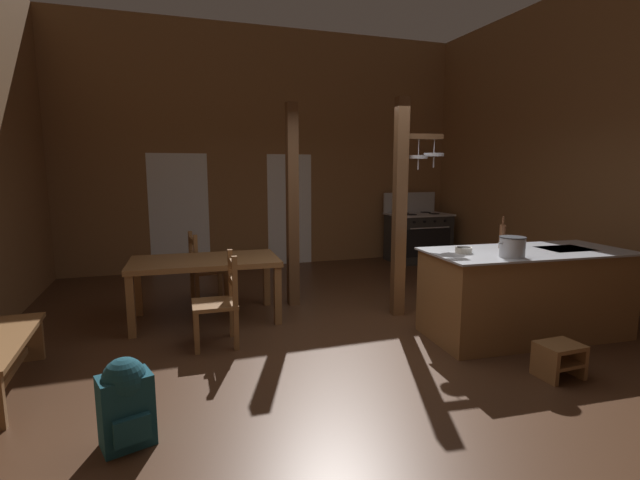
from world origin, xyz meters
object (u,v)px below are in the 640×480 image
object	(u,v)px
ladderback_chair_by_post	(204,269)
bench_along_left_wall	(4,355)
dining_table	(205,266)
mixing_bowl_on_counter	(464,250)
stove_range	(418,236)
ladderback_chair_near_window	(220,302)
step_stool	(559,357)
backpack	(126,400)
bottle_tall_on_counter	(502,236)
kitchen_island	(525,293)
stockpot_on_counter	(512,247)

from	to	relation	value
ladderback_chair_by_post	bench_along_left_wall	xyz separation A→B (m)	(-1.74, -2.09, -0.15)
dining_table	mixing_bowl_on_counter	size ratio (longest dim) A/B	10.25
stove_range	ladderback_chair_near_window	bearing A→B (deg)	-142.71
ladderback_chair_by_post	mixing_bowl_on_counter	world-z (taller)	mixing_bowl_on_counter
stove_range	bench_along_left_wall	distance (m)	6.94
bench_along_left_wall	step_stool	bearing A→B (deg)	-15.38
stove_range	mixing_bowl_on_counter	xyz separation A→B (m)	(-1.75, -3.83, 0.48)
ladderback_chair_by_post	bench_along_left_wall	distance (m)	2.72
stove_range	dining_table	world-z (taller)	stove_range
dining_table	ladderback_chair_near_window	xyz separation A→B (m)	(0.07, -0.85, -0.20)
step_stool	ladderback_chair_by_post	size ratio (longest dim) A/B	0.39
ladderback_chair_near_window	stove_range	bearing A→B (deg)	37.29
step_stool	mixing_bowl_on_counter	distance (m)	1.32
stove_range	backpack	bearing A→B (deg)	-136.15
step_stool	dining_table	xyz separation A→B (m)	(-2.76, 2.54, 0.47)
step_stool	backpack	xyz separation A→B (m)	(-3.46, 0.12, 0.14)
backpack	dining_table	bearing A→B (deg)	73.72
step_stool	stove_range	bearing A→B (deg)	73.22
backpack	bottle_tall_on_counter	size ratio (longest dim) A/B	1.72
kitchen_island	stockpot_on_counter	size ratio (longest dim) A/B	6.92
ladderback_chair_by_post	stockpot_on_counter	xyz separation A→B (m)	(2.74, -2.63, 0.58)
kitchen_island	stove_range	world-z (taller)	stove_range
bottle_tall_on_counter	backpack	bearing A→B (deg)	-165.01
step_stool	mixing_bowl_on_counter	bearing A→B (deg)	105.59
stockpot_on_counter	bench_along_left_wall	bearing A→B (deg)	173.14
kitchen_island	bottle_tall_on_counter	xyz separation A→B (m)	(-0.18, 0.19, 0.60)
step_stool	ladderback_chair_near_window	world-z (taller)	ladderback_chair_near_window
kitchen_island	dining_table	size ratio (longest dim) A/B	1.28
bottle_tall_on_counter	dining_table	bearing A→B (deg)	154.97
dining_table	bottle_tall_on_counter	bearing A→B (deg)	-25.03
dining_table	ladderback_chair_near_window	size ratio (longest dim) A/B	1.83
step_stool	backpack	world-z (taller)	backpack
bench_along_left_wall	stockpot_on_counter	size ratio (longest dim) A/B	4.34
ladderback_chair_near_window	mixing_bowl_on_counter	xyz separation A→B (m)	(2.40, -0.67, 0.51)
step_stool	stockpot_on_counter	xyz separation A→B (m)	(0.03, 0.68, 0.86)
bench_along_left_wall	bottle_tall_on_counter	world-z (taller)	bottle_tall_on_counter
stove_range	step_stool	size ratio (longest dim) A/B	3.61
dining_table	backpack	world-z (taller)	dining_table
backpack	stockpot_on_counter	size ratio (longest dim) A/B	1.86
kitchen_island	ladderback_chair_near_window	distance (m)	3.24
step_stool	ladderback_chair_near_window	xyz separation A→B (m)	(-2.69, 1.69, 0.27)
bench_along_left_wall	bottle_tall_on_counter	bearing A→B (deg)	-1.24
stockpot_on_counter	dining_table	bearing A→B (deg)	146.38
stove_range	bottle_tall_on_counter	distance (m)	3.96
stove_range	backpack	distance (m)	6.83
stove_range	bottle_tall_on_counter	world-z (taller)	stove_range
mixing_bowl_on_counter	dining_table	bearing A→B (deg)	148.39
step_stool	kitchen_island	bearing A→B (deg)	63.67
backpack	mixing_bowl_on_counter	bearing A→B (deg)	15.77
backpack	stockpot_on_counter	world-z (taller)	stockpot_on_counter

